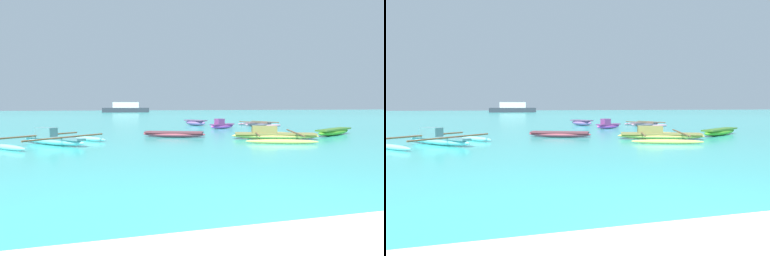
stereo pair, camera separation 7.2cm
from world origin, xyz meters
TOP-DOWN VIEW (x-y plane):
  - moored_boat_0 at (1.24, 14.43)m, footprint 3.30×2.00m
  - moored_boat_1 at (5.32, 24.21)m, footprint 1.64×2.41m
  - moored_boat_2 at (6.02, 19.95)m, footprint 2.25×1.44m
  - moored_boat_3 at (5.69, 12.06)m, footprint 4.51×5.26m
  - moored_boat_4 at (-4.46, 12.40)m, footprint 4.42×4.31m
  - moored_boat_5 at (10.12, 22.29)m, footprint 2.98×3.72m
  - moored_boat_6 at (10.09, 13.17)m, footprint 3.64×2.49m
  - distant_ferry at (4.82, 83.25)m, footprint 11.35×2.50m

SIDE VIEW (x-z plane):
  - moored_boat_5 at x=10.12m, z-range -0.01..0.34m
  - moored_boat_0 at x=1.24m, z-range 0.02..0.32m
  - moored_boat_6 at x=10.09m, z-range 0.02..0.38m
  - moored_boat_3 at x=5.69m, z-range -0.11..0.53m
  - moored_boat_4 at x=-4.46m, z-range -0.13..0.59m
  - moored_boat_2 at x=6.02m, z-range -0.11..0.61m
  - moored_boat_1 at x=5.32m, z-range 0.03..0.49m
  - distant_ferry at x=4.82m, z-range -0.23..2.27m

